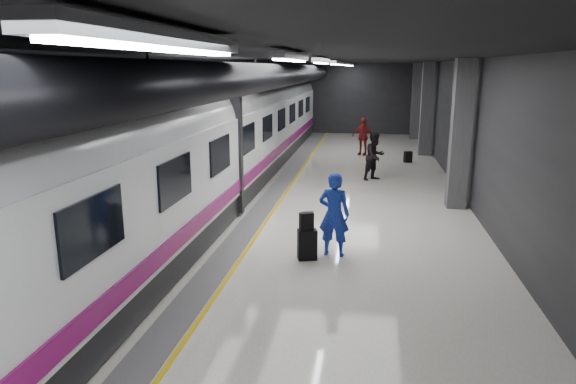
{
  "coord_description": "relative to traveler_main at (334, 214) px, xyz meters",
  "views": [
    {
      "loc": [
        1.83,
        -14.07,
        4.23
      ],
      "look_at": [
        0.0,
        -2.54,
        1.39
      ],
      "focal_mm": 32.0,
      "sensor_mm": 36.0,
      "label": 1
    }
  ],
  "objects": [
    {
      "name": "traveler_main",
      "position": [
        0.0,
        0.0,
        0.0
      ],
      "size": [
        0.77,
        0.56,
        1.96
      ],
      "primitive_type": "imported",
      "rotation": [
        0.0,
        0.0,
        3.01
      ],
      "color": "blue",
      "rests_on": "ground"
    },
    {
      "name": "platform_hall",
      "position": [
        -1.39,
        3.78,
        2.56
      ],
      "size": [
        10.02,
        40.02,
        4.51
      ],
      "color": "black",
      "rests_on": "ground"
    },
    {
      "name": "suitcase_main",
      "position": [
        -0.57,
        -0.35,
        -0.63
      ],
      "size": [
        0.49,
        0.38,
        0.69
      ],
      "primitive_type": "cube",
      "rotation": [
        0.0,
        0.0,
        0.29
      ],
      "color": "black",
      "rests_on": "ground"
    },
    {
      "name": "train",
      "position": [
        -4.36,
        2.83,
        1.09
      ],
      "size": [
        3.05,
        38.0,
        4.05
      ],
      "color": "black",
      "rests_on": "ground"
    },
    {
      "name": "traveler_far_b",
      "position": [
        0.41,
        14.31,
        -0.06
      ],
      "size": [
        1.17,
        0.78,
        1.84
      ],
      "primitive_type": "imported",
      "rotation": [
        0.0,
        0.0,
        -0.34
      ],
      "color": "maroon",
      "rests_on": "ground"
    },
    {
      "name": "shoulder_bag",
      "position": [
        -0.59,
        -0.37,
        -0.08
      ],
      "size": [
        0.34,
        0.28,
        0.4
      ],
      "primitive_type": "cube",
      "rotation": [
        0.0,
        0.0,
        0.44
      ],
      "color": "black",
      "rests_on": "suitcase_main"
    },
    {
      "name": "suitcase_far",
      "position": [
        2.52,
        12.54,
        -0.73
      ],
      "size": [
        0.4,
        0.33,
        0.51
      ],
      "primitive_type": "cube",
      "rotation": [
        0.0,
        0.0,
        0.38
      ],
      "color": "black",
      "rests_on": "ground"
    },
    {
      "name": "ground",
      "position": [
        -1.11,
        2.83,
        -0.98
      ],
      "size": [
        40.0,
        40.0,
        0.0
      ],
      "primitive_type": "plane",
      "color": "silver",
      "rests_on": "ground"
    },
    {
      "name": "traveler_far_a",
      "position": [
        0.97,
        8.45,
        -0.05
      ],
      "size": [
        1.14,
        1.14,
        1.86
      ],
      "primitive_type": "imported",
      "rotation": [
        0.0,
        0.0,
        0.77
      ],
      "color": "black",
      "rests_on": "ground"
    }
  ]
}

